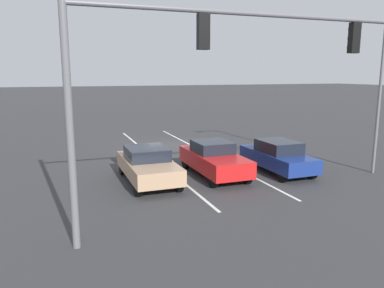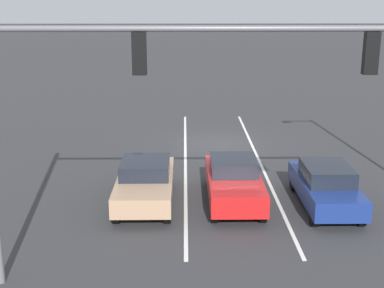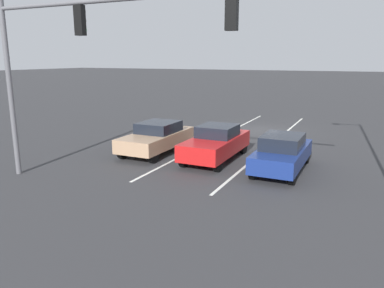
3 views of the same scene
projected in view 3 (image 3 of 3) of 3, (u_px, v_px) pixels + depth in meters
ground_plane at (260, 131)px, 23.69m from camera, size 240.00×240.00×0.00m
lane_stripe_left_divider at (274, 142)px, 20.39m from camera, size 0.12×17.98×0.01m
lane_stripe_center_divider at (219, 137)px, 21.73m from camera, size 0.12×17.98×0.01m
car_tan_rightlane_front at (157, 137)px, 18.01m from camera, size 1.87×4.50×1.48m
car_navy_leftlane_front at (282, 153)px, 15.07m from camera, size 1.71×4.30×1.49m
car_red_midlane_front at (216, 143)px, 16.74m from camera, size 1.78×4.49×1.54m
traffic_signal_gantry at (84, 43)px, 12.22m from camera, size 12.08×0.37×6.67m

